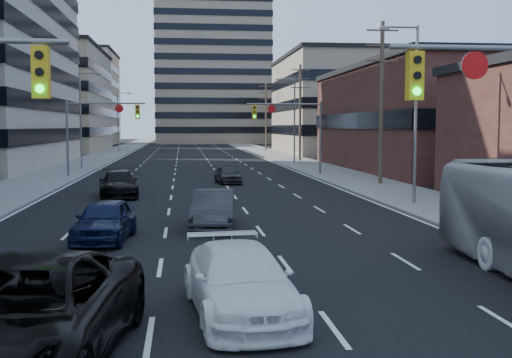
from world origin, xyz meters
The scene contains 24 objects.
road_surface centered at (0.00, 130.00, 0.01)m, with size 18.00×300.00×0.02m, color black.
sidewalk_left centered at (-11.50, 130.00, 0.07)m, with size 5.00×300.00×0.15m, color slate.
sidewalk_right centered at (11.50, 130.00, 0.07)m, with size 5.00×300.00×0.15m, color slate.
office_left_far centered at (-24.00, 100.00, 8.00)m, with size 20.00×30.00×16.00m, color gray.
storefront_right_mid centered at (24.00, 50.00, 4.50)m, with size 20.00×30.00×9.00m, color #472119.
office_right_far centered at (25.00, 88.00, 7.00)m, with size 22.00×28.00×14.00m, color gray.
apartment_tower centered at (6.00, 150.00, 29.00)m, with size 26.00×26.00×58.00m, color gray.
bg_block_left centered at (-28.00, 140.00, 10.00)m, with size 24.00×24.00×20.00m, color #ADA089.
bg_block_right centered at (32.00, 130.00, 6.00)m, with size 22.00×22.00×12.00m, color gray.
signal_far_left centered at (-7.68, 45.00, 4.30)m, with size 6.09×0.33×6.00m.
signal_far_right centered at (7.68, 45.00, 4.30)m, with size 6.09×0.33×6.00m.
utility_pole_block centered at (12.20, 36.00, 5.78)m, with size 2.20×0.28×11.00m.
utility_pole_midblock centered at (12.20, 66.00, 5.78)m, with size 2.20×0.28×11.00m.
utility_pole_distant centered at (12.20, 96.00, 5.78)m, with size 2.20×0.28×11.00m.
streetlight_left_mid centered at (-10.34, 55.00, 5.05)m, with size 2.03×0.22×9.00m.
streetlight_left_far centered at (-10.34, 90.00, 5.05)m, with size 2.03×0.22×9.00m.
streetlight_right_near centered at (10.34, 25.00, 5.05)m, with size 2.03×0.22×9.00m.
streetlight_right_far centered at (10.34, 60.00, 5.05)m, with size 2.03×0.22×9.00m.
black_pickup centered at (-3.76, 4.55, 0.91)m, with size 3.03×6.57×1.83m, color black.
white_van centered at (0.05, 7.18, 0.73)m, with size 2.05×5.05×1.47m, color white.
sedan_blue centered at (-3.86, 16.50, 0.74)m, with size 1.75×4.34×1.48m, color #0C1433.
sedan_grey_center centered at (0.04, 18.95, 0.75)m, with size 1.60×4.58×1.51m, color #2E2E30.
sedan_black_far centered at (-4.76, 30.78, 0.75)m, with size 2.11×5.20×1.51m, color black.
sedan_grey_right centered at (2.00, 38.56, 0.63)m, with size 1.50×3.72×1.27m, color #2C2C2F.
Camera 1 is at (-1.14, -6.12, 4.01)m, focal length 45.00 mm.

